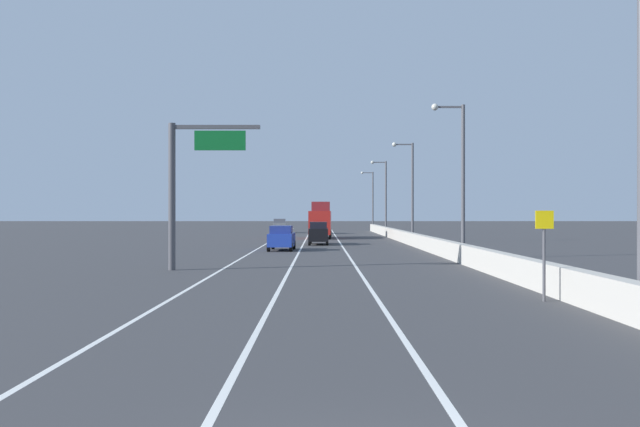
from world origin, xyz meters
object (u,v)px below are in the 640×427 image
at_px(lamp_post_right_third, 409,185).
at_px(box_truck, 320,221).
at_px(lamp_post_right_near, 631,117).
at_px(overhead_sign_gantry, 186,177).
at_px(car_gray_0, 279,226).
at_px(car_white_3, 320,226).
at_px(lamp_post_right_fifth, 370,196).
at_px(speed_advisory_sign, 543,248).
at_px(lamp_post_right_fourth, 383,192).
at_px(lamp_post_right_second, 458,169).
at_px(car_blue_1, 281,238).
at_px(car_black_2, 318,233).

relative_size(lamp_post_right_third, box_truck, 1.21).
xyz_separation_m(lamp_post_right_near, lamp_post_right_third, (-0.09, 46.74, 0.00)).
height_order(overhead_sign_gantry, car_gray_0, overhead_sign_gantry).
distance_m(car_gray_0, box_truck, 20.62).
xyz_separation_m(car_white_3, box_truck, (-0.12, -17.13, 0.92)).
bearing_deg(box_truck, car_gray_0, 106.53).
height_order(lamp_post_right_fifth, box_truck, lamp_post_right_fifth).
distance_m(lamp_post_right_near, car_gray_0, 78.67).
xyz_separation_m(speed_advisory_sign, lamp_post_right_fourth, (1.13, 67.21, 3.92)).
relative_size(overhead_sign_gantry, box_truck, 0.92).
bearing_deg(box_truck, lamp_post_right_second, -75.49).
bearing_deg(car_gray_0, overhead_sign_gantry, -90.92).
bearing_deg(lamp_post_right_third, car_blue_1, -130.15).
relative_size(lamp_post_right_second, car_blue_1, 2.25).
bearing_deg(car_blue_1, box_truck, 83.01).
xyz_separation_m(lamp_post_right_third, car_white_3, (-8.69, 27.78, -4.68)).
bearing_deg(box_truck, overhead_sign_gantry, -99.17).
bearing_deg(lamp_post_right_fourth, car_black_2, -107.29).
height_order(speed_advisory_sign, car_black_2, speed_advisory_sign).
height_order(lamp_post_right_fourth, car_blue_1, lamp_post_right_fourth).
height_order(speed_advisory_sign, lamp_post_right_second, lamp_post_right_second).
bearing_deg(speed_advisory_sign, lamp_post_right_fourth, 89.03).
distance_m(car_gray_0, car_white_3, 6.53).
height_order(lamp_post_right_fifth, car_black_2, lamp_post_right_fifth).
bearing_deg(lamp_post_right_third, car_black_2, -153.42).
xyz_separation_m(lamp_post_right_fifth, car_black_2, (-8.77, -51.24, -4.65)).
height_order(speed_advisory_sign, lamp_post_right_near, lamp_post_right_near).
relative_size(speed_advisory_sign, car_blue_1, 0.68).
bearing_deg(lamp_post_right_near, lamp_post_right_fifth, 90.19).
bearing_deg(car_blue_1, car_white_3, 85.69).
relative_size(lamp_post_right_near, car_white_3, 2.33).
relative_size(lamp_post_right_second, car_gray_0, 2.35).
distance_m(speed_advisory_sign, car_gray_0, 75.40).
xyz_separation_m(car_blue_1, box_truck, (3.03, 24.68, 0.96)).
bearing_deg(car_blue_1, speed_advisory_sign, -70.79).
bearing_deg(speed_advisory_sign, car_gray_0, 100.10).
relative_size(overhead_sign_gantry, speed_advisory_sign, 2.50).
height_order(car_gray_0, car_white_3, car_gray_0).
height_order(overhead_sign_gantry, lamp_post_right_second, lamp_post_right_second).
bearing_deg(car_white_3, lamp_post_right_fifth, 65.94).
height_order(lamp_post_right_near, car_white_3, lamp_post_right_near).
relative_size(overhead_sign_gantry, lamp_post_right_near, 0.76).
bearing_deg(car_white_3, speed_advisory_sign, -84.23).
relative_size(car_white_3, box_truck, 0.52).
bearing_deg(car_white_3, lamp_post_right_third, -72.62).
xyz_separation_m(overhead_sign_gantry, car_white_3, (6.98, 59.60, -3.73)).
height_order(lamp_post_right_near, lamp_post_right_fifth, same).
height_order(lamp_post_right_fourth, lamp_post_right_fifth, same).
height_order(car_black_2, box_truck, box_truck).
distance_m(lamp_post_right_second, car_white_3, 52.09).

